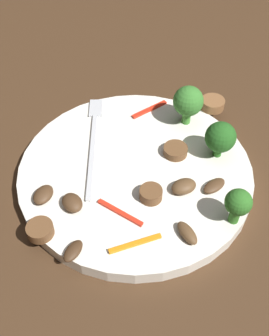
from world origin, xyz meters
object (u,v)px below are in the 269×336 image
(mushroom_4, at_px, (42,195))
(fork, at_px, (93,137))
(mushroom_0, at_px, (213,186))
(mushroom_1, at_px, (186,233))
(sausage_slice_0, at_px, (175,151))
(pepper_strip_2, at_px, (149,109))
(broccoli_floret_1, at_px, (187,102))
(plate, at_px, (134,173))
(sausage_slice_2, at_px, (212,104))
(mushroom_5, at_px, (183,186))
(broccoli_floret_2, at_px, (220,138))
(mushroom_3, at_px, (72,251))
(mushroom_2, at_px, (71,203))
(pepper_strip_3, at_px, (119,213))
(broccoli_floret_0, at_px, (237,204))
(sausage_slice_3, at_px, (39,230))
(pepper_strip_1, at_px, (135,244))

(mushroom_4, bearing_deg, fork, -26.95)
(mushroom_0, xyz_separation_m, mushroom_1, (-0.06, 0.04, 0.00))
(fork, bearing_deg, sausage_slice_0, -105.41)
(pepper_strip_2, bearing_deg, mushroom_4, 141.25)
(broccoli_floret_1, bearing_deg, plate, 140.99)
(fork, bearing_deg, pepper_strip_2, -53.52)
(sausage_slice_0, distance_m, sausage_slice_2, 0.11)
(sausage_slice_2, xyz_separation_m, mushroom_5, (-0.15, 0.05, 0.00))
(fork, xyz_separation_m, broccoli_floret_2, (-0.03, -0.16, 0.03))
(pepper_strip_2, bearing_deg, mushroom_0, -152.67)
(mushroom_0, xyz_separation_m, mushroom_5, (-0.00, 0.04, 0.00))
(mushroom_1, xyz_separation_m, mushroom_3, (-0.02, 0.12, -0.00))
(sausage_slice_0, bearing_deg, mushroom_5, -174.50)
(mushroom_1, bearing_deg, mushroom_4, 72.43)
(mushroom_0, height_order, mushroom_1, mushroom_1)
(mushroom_2, bearing_deg, broccoli_floret_2, -64.81)
(fork, xyz_separation_m, pepper_strip_2, (0.06, -0.07, -0.00))
(pepper_strip_3, bearing_deg, mushroom_0, -71.25)
(broccoli_floret_0, relative_size, pepper_strip_2, 0.82)
(broccoli_floret_0, xyz_separation_m, mushroom_2, (0.02, 0.18, -0.02))
(broccoli_floret_0, relative_size, pepper_strip_3, 0.80)
(mushroom_4, bearing_deg, mushroom_1, -107.57)
(plate, bearing_deg, mushroom_1, -150.42)
(plate, relative_size, mushroom_4, 9.94)
(mushroom_2, bearing_deg, pepper_strip_3, -100.36)
(broccoli_floret_0, height_order, mushroom_5, broccoli_floret_0)
(mushroom_3, bearing_deg, sausage_slice_2, -36.33)
(pepper_strip_2, bearing_deg, plate, 169.86)
(mushroom_0, bearing_deg, mushroom_5, 95.24)
(fork, xyz_separation_m, sausage_slice_0, (-0.03, -0.10, 0.00))
(fork, bearing_deg, mushroom_4, 152.31)
(sausage_slice_2, bearing_deg, sausage_slice_3, 135.10)
(sausage_slice_0, distance_m, mushroom_0, 0.07)
(mushroom_3, distance_m, mushroom_4, 0.08)
(mushroom_3, bearing_deg, sausage_slice_3, 57.27)
(broccoli_floret_1, xyz_separation_m, mushroom_2, (-0.14, 0.14, -0.03))
(broccoli_floret_1, distance_m, pepper_strip_3, 0.18)
(broccoli_floret_2, relative_size, mushroom_4, 1.72)
(broccoli_floret_1, xyz_separation_m, pepper_strip_1, (-0.19, 0.07, -0.03))
(broccoli_floret_2, xyz_separation_m, sausage_slice_0, (0.00, 0.05, -0.02))
(fork, height_order, broccoli_floret_1, broccoli_floret_1)
(mushroom_2, relative_size, pepper_strip_3, 0.48)
(mushroom_1, height_order, mushroom_4, same)
(fork, xyz_separation_m, broccoli_floret_0, (-0.13, -0.16, 0.03))
(sausage_slice_3, bearing_deg, mushroom_0, -71.90)
(mushroom_0, xyz_separation_m, mushroom_3, (-0.09, 0.15, -0.00))
(pepper_strip_2, bearing_deg, broccoli_floret_1, -116.47)
(sausage_slice_3, distance_m, mushroom_3, 0.04)
(broccoli_floret_2, bearing_deg, broccoli_floret_0, -177.30)
(mushroom_2, relative_size, mushroom_4, 0.98)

